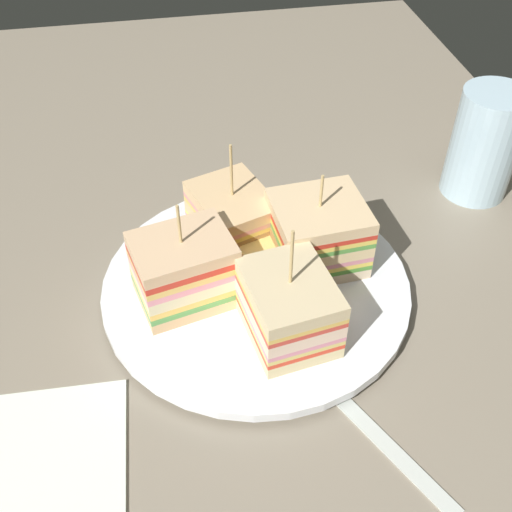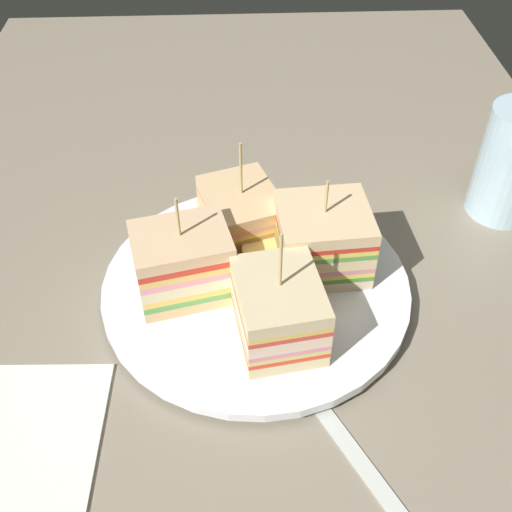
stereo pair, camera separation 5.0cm
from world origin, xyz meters
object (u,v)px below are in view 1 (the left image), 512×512
Objects in this scene: sandwich_wedge_0 at (233,217)px; sandwich_wedge_3 at (317,234)px; chip_pile at (257,270)px; napkin at (43,473)px; drinking_glass at (483,151)px; plate at (256,287)px; sandwich_wedge_1 at (185,270)px; spoon at (329,385)px; sandwich_wedge_2 at (289,307)px.

sandwich_wedge_0 is 1.11× the size of sandwich_wedge_3.
napkin is at bearing 128.77° from chip_pile.
sandwich_wedge_0 reaches higher than chip_pile.
chip_pile is 26.74cm from drinking_glass.
sandwich_wedge_3 is (1.82, -5.58, 3.56)cm from plate.
sandwich_wedge_0 is 0.90× the size of drinking_glass.
chip_pile is (0.71, -5.93, -1.76)cm from sandwich_wedge_1.
napkin is (-12.99, 11.14, -4.33)cm from sandwich_wedge_1.
plate is at bearing -7.57° from spoon.
sandwich_wedge_2 is at bearing -48.06° from sandwich_wedge_1.
sandwich_wedge_1 is 32.45cm from drinking_glass.
drinking_glass is at bearing -64.02° from sandwich_wedge_2.
spoon is at bearing -2.74° from sandwich_wedge_0.
sandwich_wedge_3 is 13.07cm from spoon.
drinking_glass is at bearing -59.94° from napkin.
napkin is (-13.60, 16.98, -0.69)cm from plate.
chip_pile is 0.60× the size of napkin.
drinking_glass is at bearing -159.58° from sandwich_wedge_3.
chip_pile reaches higher than spoon.
sandwich_wedge_1 is (-0.60, 5.84, 3.64)cm from plate.
plate is 3.20× the size of chip_pile.
sandwich_wedge_2 is at bearing 56.97° from sandwich_wedge_3.
sandwich_wedge_2 is (-11.47, -2.40, 0.28)cm from sandwich_wedge_0.
sandwich_wedge_2 is 28.31cm from drinking_glass.
drinking_glass is (16.18, -23.22, 0.42)cm from sandwich_wedge_2.
chip_pile is 0.73× the size of drinking_glass.
sandwich_wedge_2 is 6.53cm from spoon.
drinking_glass is (10.39, -24.56, 1.91)cm from chip_pile.
sandwich_wedge_1 is at bearing 46.13° from sandwich_wedge_2.
sandwich_wedge_2 reaches higher than sandwich_wedge_3.
sandwich_wedge_0 reaches higher than spoon.
plate is 1.68× the size of spoon.
sandwich_wedge_0 is at bearing 39.56° from sandwich_wedge_1.
sandwich_wedge_0 reaches higher than plate.
plate reaches higher than napkin.
sandwich_wedge_0 is 25.42cm from napkin.
napkin is at bearing -58.11° from sandwich_wedge_0.
plate is 1.92× the size of napkin.
sandwich_wedge_1 reaches higher than drinking_glass.
sandwich_wedge_3 is at bearing -1.12° from sandwich_wedge_1.
sandwich_wedge_1 is at bearing 110.01° from drinking_glass.
sandwich_wedge_2 reaches higher than sandwich_wedge_1.
chip_pile is 22.04cm from napkin.
sandwich_wedge_1 is at bearing 95.90° from plate.
plate is 6.91cm from sandwich_wedge_1.
sandwich_wedge_0 is 0.74× the size of napkin.
sandwich_wedge_3 reaches higher than spoon.
spoon is at bearing -161.46° from chip_pile.
spoon is (-4.74, -2.19, -3.92)cm from sandwich_wedge_2.
sandwich_wedge_0 is 5.89cm from chip_pile.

